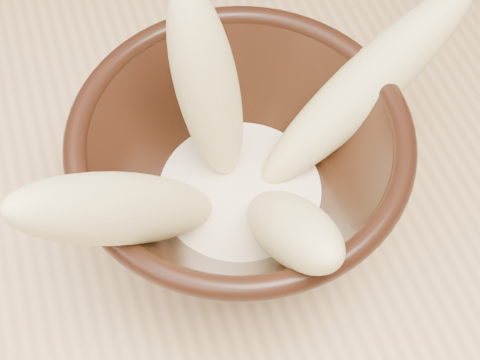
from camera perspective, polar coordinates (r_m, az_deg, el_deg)
name	(u,v)px	position (r m, az deg, el deg)	size (l,w,h in m)	color
table	(249,285)	(0.56, 0.81, -8.94)	(1.20, 0.80, 0.75)	#D9AF77
bowl	(240,172)	(0.44, 0.00, 0.68)	(0.21, 0.21, 0.12)	black
milk_puddle	(240,194)	(0.46, 0.00, -1.21)	(0.12, 0.12, 0.02)	#F3E4C3
banana_upright	(207,89)	(0.41, -2.79, 7.80)	(0.04, 0.04, 0.15)	#DED383
banana_left	(130,209)	(0.37, -9.33, -2.42)	(0.04, 0.04, 0.20)	#DED383
banana_right	(362,89)	(0.45, 10.40, 7.65)	(0.04, 0.04, 0.18)	#DED383
banana_front	(290,229)	(0.39, 4.33, -4.18)	(0.04, 0.04, 0.14)	#DED383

